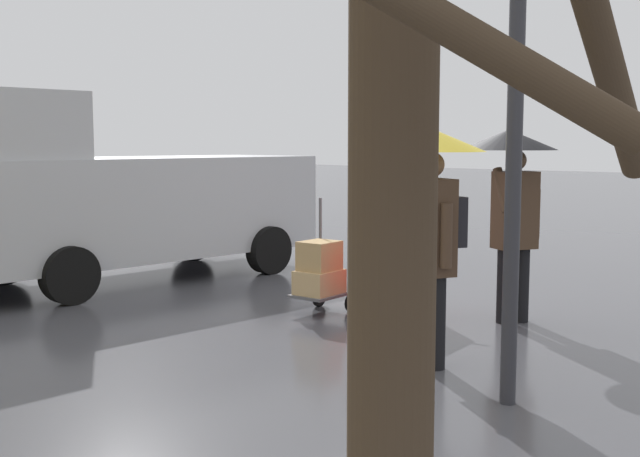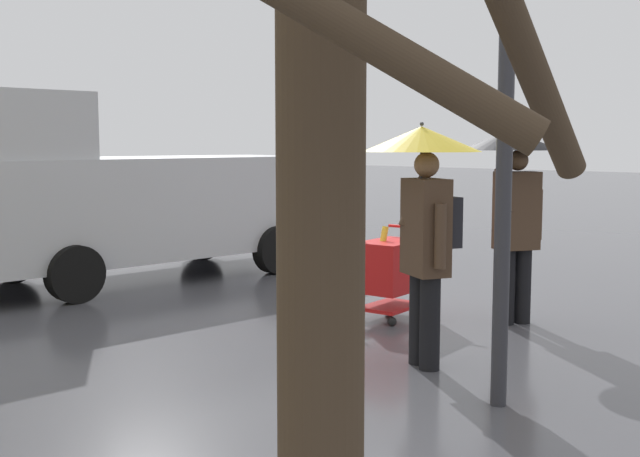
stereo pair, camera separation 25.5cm
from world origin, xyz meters
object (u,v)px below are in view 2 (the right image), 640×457
object	(u,v)px
hand_dolly_boxes	(322,272)
bare_tree_near	(329,241)
shopping_cart_vendor	(391,269)
street_lamp	(506,87)
pedestrian_black_side	(513,179)
pedestrian_pink_side	(424,189)
cargo_van_parked_right	(131,198)

from	to	relation	value
hand_dolly_boxes	bare_tree_near	xyz separation A→B (m)	(-4.91, 4.91, 1.22)
shopping_cart_vendor	street_lamp	xyz separation A→B (m)	(-2.47, 1.68, 1.80)
pedestrian_black_side	pedestrian_pink_side	bearing A→B (deg)	99.04
pedestrian_pink_side	pedestrian_black_side	world-z (taller)	same
pedestrian_pink_side	bare_tree_near	world-z (taller)	bare_tree_near
bare_tree_near	street_lamp	xyz separation A→B (m)	(1.69, -3.55, 0.66)
shopping_cart_vendor	pedestrian_black_side	world-z (taller)	pedestrian_black_side
cargo_van_parked_right	bare_tree_near	world-z (taller)	bare_tree_near
pedestrian_pink_side	pedestrian_black_side	xyz separation A→B (m)	(0.31, -1.95, 0.01)
pedestrian_black_side	street_lamp	world-z (taller)	street_lamp
hand_dolly_boxes	shopping_cart_vendor	bearing A→B (deg)	-156.46
hand_dolly_boxes	pedestrian_pink_side	bearing A→B (deg)	157.44
pedestrian_black_side	street_lamp	distance (m)	2.89
street_lamp	pedestrian_black_side	bearing A→B (deg)	-60.10
hand_dolly_boxes	street_lamp	distance (m)	3.97
cargo_van_parked_right	pedestrian_pink_side	bearing A→B (deg)	174.56
shopping_cart_vendor	bare_tree_near	xyz separation A→B (m)	(-4.15, 5.24, 1.14)
shopping_cart_vendor	pedestrian_black_side	size ratio (longest dim) A/B	0.49
hand_dolly_boxes	street_lamp	bearing A→B (deg)	157.27
pedestrian_pink_side	bare_tree_near	bearing A→B (deg)	124.54
bare_tree_near	pedestrian_black_side	bearing A→B (deg)	-62.74
pedestrian_black_side	hand_dolly_boxes	bearing A→B (deg)	29.87
pedestrian_black_side	bare_tree_near	bearing A→B (deg)	117.26
hand_dolly_boxes	pedestrian_pink_side	size ratio (longest dim) A/B	0.61
cargo_van_parked_right	shopping_cart_vendor	distance (m)	4.36
cargo_van_parked_right	shopping_cart_vendor	bearing A→B (deg)	-170.85
pedestrian_pink_side	bare_tree_near	size ratio (longest dim) A/B	0.62
bare_tree_near	hand_dolly_boxes	bearing A→B (deg)	-44.96
cargo_van_parked_right	pedestrian_black_side	distance (m)	5.54
pedestrian_pink_side	street_lamp	bearing A→B (deg)	156.91
cargo_van_parked_right	street_lamp	size ratio (longest dim) A/B	1.40
cargo_van_parked_right	shopping_cart_vendor	xyz separation A→B (m)	(-4.26, -0.69, -0.61)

